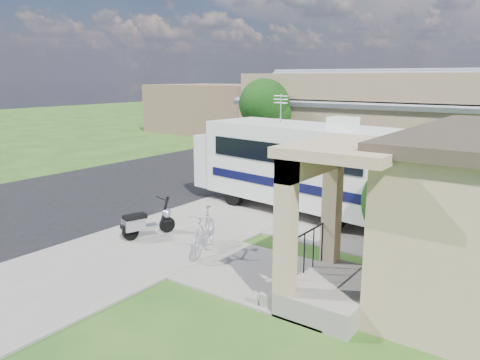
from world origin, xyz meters
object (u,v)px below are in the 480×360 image
Objects in this scene: shrub at (411,200)px; bicycle at (204,233)px; scooter at (145,223)px; van at (319,131)px; garden_hose at (312,277)px; motorhome at (296,163)px; pickup_truck at (272,144)px.

shrub is 1.58× the size of bicycle.
van is at bearing 120.25° from scooter.
bicycle reaches higher than scooter.
garden_hose is at bearing -117.18° from shrub.
van is (-6.91, 20.59, 0.34)m from bicycle.
van reaches higher than scooter.
motorhome is 11.24m from pickup_truck.
motorhome reaches higher than shrub.
shrub is at bearing -61.54° from van.
shrub is at bearing 122.99° from pickup_truck.
shrub is at bearing 41.38° from scooter.
bicycle is 0.33× the size of pickup_truck.
shrub reaches higher than garden_hose.
pickup_truck is (-4.55, 14.21, 0.32)m from scooter.
garden_hose is (-1.38, -2.68, -1.50)m from shrub.
van is (-11.40, 17.74, -0.65)m from shrub.
garden_hose is (3.21, -4.87, -1.63)m from motorhome.
bicycle is at bearing -81.46° from motorhome.
garden_hose is at bearing -20.32° from bicycle.
scooter is 5.29m from garden_hose.
scooter is 21.25m from van.
pickup_truck is (-11.19, 11.24, -0.77)m from shrub.
pickup_truck reaches higher than bicycle.
van is 22.76m from garden_hose.
scooter is 0.85× the size of bicycle.
shrub reaches higher than scooter.
scooter is (-2.06, -5.16, -1.22)m from motorhome.
motorhome is at bearing 67.65° from bicycle.
pickup_truck is (-6.61, 9.05, -0.91)m from motorhome.
motorhome is 4.87× the size of scooter.
bicycle is at bearing -75.72° from van.
shrub is 0.53× the size of pickup_truck.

